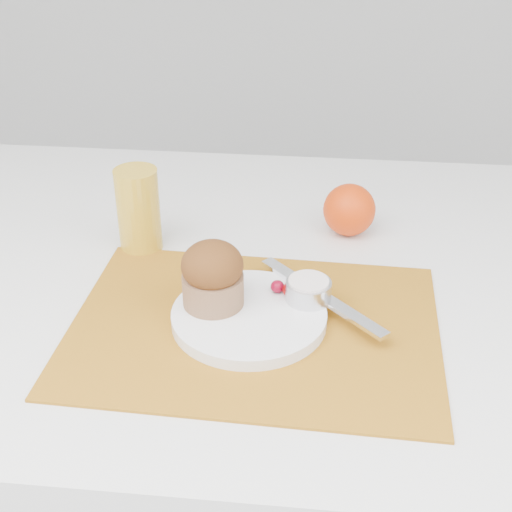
# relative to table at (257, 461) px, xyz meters

# --- Properties ---
(table) EXTENTS (1.20, 0.80, 0.75)m
(table) POSITION_rel_table_xyz_m (0.00, 0.00, 0.00)
(table) COLOR white
(table) RESTS_ON ground
(placemat) EXTENTS (0.45, 0.34, 0.00)m
(placemat) POSITION_rel_table_xyz_m (0.01, -0.14, 0.38)
(placemat) COLOR #AB6B17
(placemat) RESTS_ON table
(plate) EXTENTS (0.24, 0.24, 0.02)m
(plate) POSITION_rel_table_xyz_m (0.00, -0.13, 0.39)
(plate) COLOR white
(plate) RESTS_ON placemat
(ramekin) EXTENTS (0.06, 0.06, 0.02)m
(ramekin) POSITION_rel_table_xyz_m (0.07, -0.10, 0.41)
(ramekin) COLOR silver
(ramekin) RESTS_ON plate
(cream) EXTENTS (0.05, 0.05, 0.01)m
(cream) POSITION_rel_table_xyz_m (0.07, -0.10, 0.42)
(cream) COLOR white
(cream) RESTS_ON ramekin
(raspberry_near) EXTENTS (0.02, 0.02, 0.02)m
(raspberry_near) POSITION_rel_table_xyz_m (0.03, -0.08, 0.40)
(raspberry_near) COLOR #5E0213
(raspberry_near) RESTS_ON plate
(raspberry_far) EXTENTS (0.02, 0.02, 0.02)m
(raspberry_far) POSITION_rel_table_xyz_m (0.05, -0.09, 0.40)
(raspberry_far) COLOR #610203
(raspberry_far) RESTS_ON plate
(butter_knife) EXTENTS (0.16, 0.17, 0.01)m
(butter_knife) POSITION_rel_table_xyz_m (0.09, -0.09, 0.40)
(butter_knife) COLOR silver
(butter_knife) RESTS_ON plate
(orange) EXTENTS (0.08, 0.08, 0.08)m
(orange) POSITION_rel_table_xyz_m (0.13, 0.12, 0.41)
(orange) COLOR #F04108
(orange) RESTS_ON table
(juice_glass) EXTENTS (0.08, 0.08, 0.12)m
(juice_glass) POSITION_rel_table_xyz_m (-0.17, 0.04, 0.44)
(juice_glass) COLOR gold
(juice_glass) RESTS_ON table
(muffin) EXTENTS (0.08, 0.08, 0.08)m
(muffin) POSITION_rel_table_xyz_m (-0.04, -0.12, 0.43)
(muffin) COLOR #996C4A
(muffin) RESTS_ON plate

